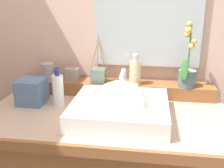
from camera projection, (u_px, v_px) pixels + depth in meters
The scene contains 12 objects.
wall_back at pixel (118, 23), 1.54m from camera, with size 2.75×0.20×2.45m, color beige.
back_ledge at pixel (114, 88), 1.48m from camera, with size 1.07×0.12×0.07m, color brown.
sink_basin at pixel (120, 110), 1.18m from camera, with size 0.42×0.39×0.29m.
soap_bar at pixel (99, 89), 1.30m from camera, with size 0.07×0.04×0.02m, color beige.
potted_plant at pixel (187, 72), 1.37m from camera, with size 0.09×0.12×0.33m.
soap_dispenser at pixel (135, 72), 1.40m from camera, with size 0.06×0.06×0.16m.
tumbler_cup at pixel (48, 71), 1.51m from camera, with size 0.07×0.07×0.09m, color #9F969D.
reed_diffuser at pixel (99, 75), 1.44m from camera, with size 0.10×0.09×0.26m.
trinket_box at pixel (72, 74), 1.49m from camera, with size 0.07×0.06×0.07m, color gray.
lotion_bottle at pixel (58, 89), 1.32m from camera, with size 0.05×0.06×0.19m.
tissue_box at pixel (32, 91), 1.34m from camera, with size 0.13×0.13×0.13m, color #4E719B.
mirror at pixel (148, 22), 1.40m from camera, with size 0.57×0.02×0.47m, color silver.
Camera 1 is at (0.19, -1.14, 1.38)m, focal length 42.91 mm.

